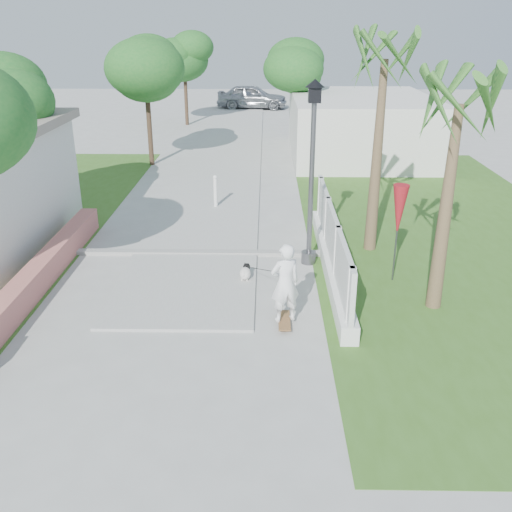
{
  "coord_description": "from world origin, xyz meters",
  "views": [
    {
      "loc": [
        1.81,
        -7.69,
        5.62
      ],
      "look_at": [
        1.62,
        3.26,
        1.1
      ],
      "focal_mm": 40.0,
      "sensor_mm": 36.0,
      "label": 1
    }
  ],
  "objects_px": {
    "dog": "(245,272)",
    "parked_car": "(252,97)",
    "street_lamp": "(312,168)",
    "skateboarder": "(264,272)",
    "patio_umbrella": "(399,212)",
    "bollard": "(215,191)"
  },
  "relations": [
    {
      "from": "street_lamp",
      "to": "patio_umbrella",
      "type": "height_order",
      "value": "street_lamp"
    },
    {
      "from": "patio_umbrella",
      "to": "dog",
      "type": "relative_size",
      "value": 4.03
    },
    {
      "from": "patio_umbrella",
      "to": "skateboarder",
      "type": "relative_size",
      "value": 0.86
    },
    {
      "from": "patio_umbrella",
      "to": "parked_car",
      "type": "bearing_deg",
      "value": 98.01
    },
    {
      "from": "parked_car",
      "to": "street_lamp",
      "type": "bearing_deg",
      "value": -172.01
    },
    {
      "from": "street_lamp",
      "to": "bollard",
      "type": "relative_size",
      "value": 4.07
    },
    {
      "from": "bollard",
      "to": "patio_umbrella",
      "type": "distance_m",
      "value": 7.25
    },
    {
      "from": "patio_umbrella",
      "to": "dog",
      "type": "height_order",
      "value": "patio_umbrella"
    },
    {
      "from": "street_lamp",
      "to": "bollard",
      "type": "xyz_separation_m",
      "value": [
        -2.7,
        4.5,
        -1.84
      ]
    },
    {
      "from": "street_lamp",
      "to": "parked_car",
      "type": "bearing_deg",
      "value": 94.34
    },
    {
      "from": "street_lamp",
      "to": "patio_umbrella",
      "type": "distance_m",
      "value": 2.27
    },
    {
      "from": "patio_umbrella",
      "to": "skateboarder",
      "type": "distance_m",
      "value": 3.4
    },
    {
      "from": "bollard",
      "to": "patio_umbrella",
      "type": "height_order",
      "value": "patio_umbrella"
    },
    {
      "from": "street_lamp",
      "to": "bollard",
      "type": "bearing_deg",
      "value": 120.96
    },
    {
      "from": "street_lamp",
      "to": "bollard",
      "type": "distance_m",
      "value": 5.56
    },
    {
      "from": "skateboarder",
      "to": "parked_car",
      "type": "relative_size",
      "value": 0.56
    },
    {
      "from": "bollard",
      "to": "patio_umbrella",
      "type": "xyz_separation_m",
      "value": [
        4.6,
        -5.5,
        1.1
      ]
    },
    {
      "from": "dog",
      "to": "parked_car",
      "type": "height_order",
      "value": "parked_car"
    },
    {
      "from": "street_lamp",
      "to": "skateboarder",
      "type": "relative_size",
      "value": 1.66
    },
    {
      "from": "dog",
      "to": "patio_umbrella",
      "type": "bearing_deg",
      "value": 9.21
    },
    {
      "from": "skateboarder",
      "to": "dog",
      "type": "xyz_separation_m",
      "value": [
        -0.44,
        1.2,
        -0.54
      ]
    },
    {
      "from": "street_lamp",
      "to": "skateboarder",
      "type": "bearing_deg",
      "value": -115.7
    }
  ]
}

